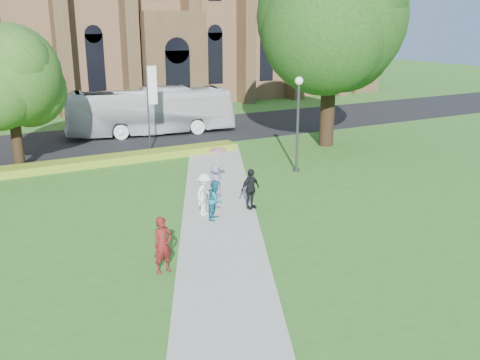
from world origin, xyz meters
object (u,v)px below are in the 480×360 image
streetlamp (298,113)px  pedestrian_0 (163,245)px  tour_coach (150,111)px  large_tree (332,16)px

streetlamp → pedestrian_0: 14.00m
tour_coach → pedestrian_0: size_ratio=6.36×
large_tree → tour_coach: bearing=134.8°
streetlamp → large_tree: (5.50, 4.50, 5.07)m
streetlamp → tour_coach: 14.26m
tour_coach → pedestrian_0: 23.24m
large_tree → streetlamp: bearing=-140.7°
streetlamp → large_tree: size_ratio=0.40×
streetlamp → pedestrian_0: (-11.03, -8.32, -2.29)m
streetlamp → pedestrian_0: streetlamp is taller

